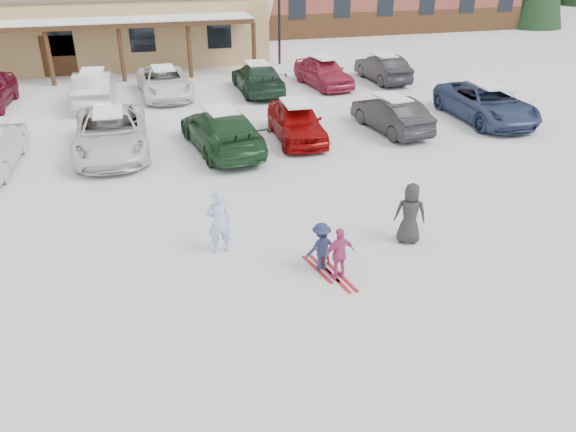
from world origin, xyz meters
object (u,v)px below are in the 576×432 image
object	(u,v)px
child_navy	(321,247)
bystander_dark	(410,214)
child_magenta	(340,254)
parked_car_13	(383,68)
parked_car_4	(296,121)
parked_car_5	(391,114)
parked_car_9	(95,88)
parked_car_10	(164,82)
lamp_post	(279,2)
adult_skier	(219,222)
parked_car_11	(258,78)
parked_car_12	(323,72)
parked_car_3	(222,130)
parked_car_2	(111,133)
parked_car_6	(486,103)
toddler_red	(322,249)

from	to	relation	value
child_navy	bystander_dark	world-z (taller)	bystander_dark
child_magenta	parked_car_13	distance (m)	19.77
child_magenta	parked_car_4	xyz separation A→B (m)	(1.70, 9.73, 0.08)
parked_car_5	child_magenta	bearing A→B (deg)	52.03
parked_car_9	parked_car_10	xyz separation A→B (m)	(3.23, 0.63, -0.09)
child_magenta	lamp_post	bearing A→B (deg)	-111.23
parked_car_13	adult_skier	bearing A→B (deg)	51.79
lamp_post	parked_car_4	size ratio (longest dim) A/B	1.47
parked_car_9	parked_car_11	distance (m)	7.81
child_navy	parked_car_10	world-z (taller)	parked_car_10
parked_car_9	parked_car_12	xyz separation A→B (m)	(11.38, 0.55, -0.03)
child_magenta	parked_car_3	distance (m)	9.38
parked_car_2	parked_car_11	world-z (taller)	parked_car_2
parked_car_4	parked_car_11	size ratio (longest dim) A/B	0.87
parked_car_5	parked_car_11	size ratio (longest dim) A/B	0.85
adult_skier	parked_car_11	world-z (taller)	adult_skier
lamp_post	parked_car_3	size ratio (longest dim) A/B	1.20
parked_car_12	parked_car_5	bearing A→B (deg)	-96.41
bystander_dark	parked_car_3	size ratio (longest dim) A/B	0.31
parked_car_5	lamp_post	bearing A→B (deg)	-92.86
parked_car_2	bystander_dark	bearing A→B (deg)	-49.89
parked_car_2	parked_car_11	size ratio (longest dim) A/B	1.12
parked_car_11	child_navy	bearing A→B (deg)	82.77
child_magenta	parked_car_3	xyz separation A→B (m)	(-1.28, 9.30, 0.11)
parked_car_10	parked_car_4	bearing A→B (deg)	-63.89
bystander_dark	parked_car_6	distance (m)	11.89
parked_car_4	parked_car_10	xyz separation A→B (m)	(-4.50, 7.85, -0.04)
parked_car_9	parked_car_12	size ratio (longest dim) A/B	1.07
parked_car_5	child_navy	bearing A→B (deg)	49.49
child_navy	parked_car_4	distance (m)	9.48
child_magenta	parked_car_5	size ratio (longest dim) A/B	0.31
bystander_dark	toddler_red	bearing A→B (deg)	36.83
child_navy	parked_car_2	bearing A→B (deg)	-75.59
parked_car_5	parked_car_9	distance (m)	13.74
parked_car_6	child_magenta	bearing A→B (deg)	-134.89
parked_car_12	parked_car_10	bearing A→B (deg)	170.57
child_navy	parked_car_9	xyz separation A→B (m)	(-5.74, 16.49, 0.16)
parked_car_9	parked_car_5	bearing A→B (deg)	149.93
adult_skier	parked_car_2	bearing A→B (deg)	-75.76
parked_car_5	parked_car_13	xyz separation A→B (m)	(3.09, 7.96, 0.01)
bystander_dark	parked_car_4	bearing A→B (deg)	-61.31
parked_car_2	parked_car_10	bearing A→B (deg)	72.06
parked_car_11	parked_car_12	xyz separation A→B (m)	(3.57, 0.32, 0.03)
parked_car_11	parked_car_13	xyz separation A→B (m)	(6.99, 0.54, -0.02)
parked_car_4	parked_car_2	bearing A→B (deg)	179.43
bystander_dark	parked_car_12	bearing A→B (deg)	-76.01
parked_car_2	parked_car_9	world-z (taller)	parked_car_9
child_navy	parked_car_5	size ratio (longest dim) A/B	0.29
lamp_post	parked_car_5	world-z (taller)	lamp_post
parked_car_5	parked_car_11	distance (m)	8.38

